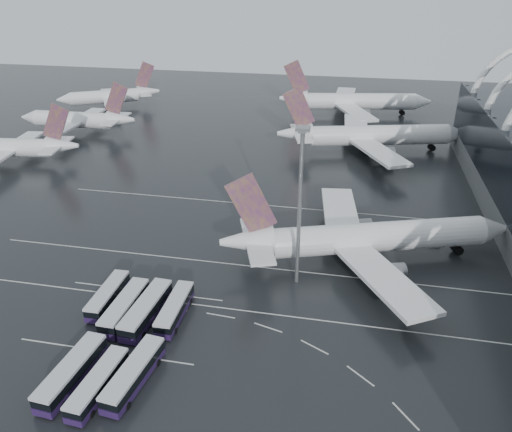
% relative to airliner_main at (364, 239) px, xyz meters
% --- Properties ---
extents(ground, '(420.00, 420.00, 0.00)m').
position_rel_airliner_main_xyz_m(ground, '(-13.39, -18.52, -4.91)').
color(ground, black).
rests_on(ground, ground).
extents(lane_marking_near, '(120.00, 0.25, 0.01)m').
position_rel_airliner_main_xyz_m(lane_marking_near, '(-13.39, -20.52, -4.91)').
color(lane_marking_near, silver).
rests_on(lane_marking_near, ground).
extents(lane_marking_mid, '(120.00, 0.25, 0.01)m').
position_rel_airliner_main_xyz_m(lane_marking_mid, '(-13.39, -6.52, -4.91)').
color(lane_marking_mid, silver).
rests_on(lane_marking_mid, ground).
extents(lane_marking_far, '(120.00, 0.25, 0.01)m').
position_rel_airliner_main_xyz_m(lane_marking_far, '(-13.39, 21.48, -4.91)').
color(lane_marking_far, silver).
rests_on(lane_marking_far, ground).
extents(bus_bay_line_south, '(28.00, 0.25, 0.01)m').
position_rel_airliner_main_xyz_m(bus_bay_line_south, '(-37.39, -34.52, -4.91)').
color(bus_bay_line_south, silver).
rests_on(bus_bay_line_south, ground).
extents(bus_bay_line_north, '(28.00, 0.25, 0.01)m').
position_rel_airliner_main_xyz_m(bus_bay_line_north, '(-37.39, -18.52, -4.91)').
color(bus_bay_line_north, silver).
rests_on(bus_bay_line_north, ground).
extents(airliner_main, '(56.34, 48.86, 19.61)m').
position_rel_airliner_main_xyz_m(airliner_main, '(0.00, 0.00, 0.00)').
color(airliner_main, white).
rests_on(airliner_main, ground).
extents(airliner_gate_b, '(59.40, 52.63, 20.86)m').
position_rel_airliner_main_xyz_m(airliner_gate_b, '(0.95, 67.21, 0.31)').
color(airliner_gate_b, white).
rests_on(airliner_gate_b, ground).
extents(airliner_gate_c, '(59.34, 54.01, 21.19)m').
position_rel_airliner_main_xyz_m(airliner_gate_c, '(-5.73, 111.50, 0.39)').
color(airliner_gate_c, white).
rests_on(airliner_gate_c, ground).
extents(jet_remote_west, '(41.46, 33.50, 18.03)m').
position_rel_airliner_main_xyz_m(jet_remote_west, '(-101.82, 36.22, -0.26)').
color(jet_remote_west, white).
rests_on(jet_remote_west, ground).
extents(jet_remote_mid, '(42.26, 34.00, 18.46)m').
position_rel_airliner_main_xyz_m(jet_remote_mid, '(-97.99, 67.47, -0.15)').
color(jet_remote_mid, white).
rests_on(jet_remote_mid, ground).
extents(jet_remote_far, '(38.28, 31.38, 18.05)m').
position_rel_airliner_main_xyz_m(jet_remote_far, '(-103.88, 103.72, -0.25)').
color(jet_remote_far, white).
rests_on(jet_remote_far, ground).
extents(bus_row_near_a, '(3.11, 12.19, 2.99)m').
position_rel_airliner_main_xyz_m(bus_row_near_a, '(-42.29, -23.24, -3.27)').
color(bus_row_near_a, '#21133D').
rests_on(bus_row_near_a, ground).
extents(bus_row_near_b, '(3.35, 13.26, 3.25)m').
position_rel_airliner_main_xyz_m(bus_row_near_b, '(-37.98, -25.86, -3.12)').
color(bus_row_near_b, '#21133D').
rests_on(bus_row_near_b, ground).
extents(bus_row_near_c, '(3.92, 14.03, 3.42)m').
position_rel_airliner_main_xyz_m(bus_row_near_c, '(-34.19, -25.88, -3.03)').
color(bus_row_near_c, '#21133D').
rests_on(bus_row_near_c, ground).
extents(bus_row_near_d, '(3.16, 12.48, 3.06)m').
position_rel_airliner_main_xyz_m(bus_row_near_d, '(-29.81, -24.50, -3.23)').
color(bus_row_near_d, '#21133D').
rests_on(bus_row_near_d, ground).
extents(bus_row_far_a, '(3.99, 13.62, 3.31)m').
position_rel_airliner_main_xyz_m(bus_row_far_a, '(-38.72, -41.13, -3.09)').
color(bus_row_far_a, '#21133D').
rests_on(bus_row_far_a, ground).
extents(bus_row_far_b, '(3.58, 12.28, 2.98)m').
position_rel_airliner_main_xyz_m(bus_row_far_b, '(-34.25, -42.18, -3.27)').
color(bus_row_far_b, '#21133D').
rests_on(bus_row_far_b, ground).
extents(bus_row_far_c, '(4.25, 13.26, 3.21)m').
position_rel_airliner_main_xyz_m(bus_row_far_c, '(-30.23, -39.67, -3.15)').
color(bus_row_far_c, '#21133D').
rests_on(bus_row_far_c, ground).
extents(floodlight_mast, '(2.24, 2.24, 29.16)m').
position_rel_airliner_main_xyz_m(floodlight_mast, '(-11.64, -9.98, 13.43)').
color(floodlight_mast, gray).
rests_on(floodlight_mast, ground).
extents(gse_cart_belly_a, '(2.03, 1.20, 1.11)m').
position_rel_airliner_main_xyz_m(gse_cart_belly_a, '(1.87, 0.47, -4.36)').
color(gse_cart_belly_a, '#BE8619').
rests_on(gse_cart_belly_a, ground).
extents(gse_cart_belly_b, '(2.08, 1.23, 1.13)m').
position_rel_airliner_main_xyz_m(gse_cart_belly_b, '(10.76, 15.93, -4.34)').
color(gse_cart_belly_b, slate).
rests_on(gse_cart_belly_b, ground).
extents(gse_cart_belly_d, '(2.04, 1.20, 1.11)m').
position_rel_airliner_main_xyz_m(gse_cart_belly_d, '(14.96, 10.01, -4.36)').
color(gse_cart_belly_d, slate).
rests_on(gse_cart_belly_d, ground).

